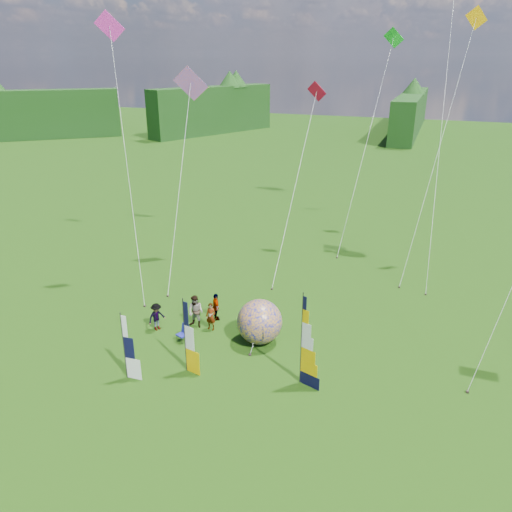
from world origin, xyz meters
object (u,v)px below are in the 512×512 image
(spectator_b, at_px, (196,312))
(feather_banner_main, at_px, (301,340))
(kite_whale, at_px, (445,93))
(side_banner_far, at_px, (124,347))
(bol_inflatable, at_px, (260,322))
(side_banner_left, at_px, (185,337))
(spectator_d, at_px, (216,307))
(spectator_a, at_px, (211,316))
(camp_chair, at_px, (182,334))
(spectator_c, at_px, (157,317))

(spectator_b, bearing_deg, feather_banner_main, -18.01)
(spectator_b, bearing_deg, kite_whale, 56.04)
(side_banner_far, height_order, bol_inflatable, side_banner_far)
(side_banner_left, height_order, side_banner_far, side_banner_left)
(side_banner_far, relative_size, spectator_b, 1.76)
(feather_banner_main, height_order, bol_inflatable, feather_banner_main)
(feather_banner_main, height_order, spectator_b, feather_banner_main)
(feather_banner_main, distance_m, bol_inflatable, 4.12)
(kite_whale, bearing_deg, spectator_d, -109.80)
(feather_banner_main, distance_m, side_banner_far, 8.15)
(side_banner_far, xyz_separation_m, kite_whale, (12.32, 19.35, 10.17))
(side_banner_far, distance_m, spectator_a, 5.78)
(side_banner_left, xyz_separation_m, spectator_a, (-0.53, 3.93, -1.07))
(side_banner_far, distance_m, bol_inflatable, 7.04)
(spectator_b, bearing_deg, spectator_d, 62.12)
(bol_inflatable, height_order, spectator_b, bol_inflatable)
(side_banner_left, bearing_deg, bol_inflatable, 70.08)
(camp_chair, height_order, kite_whale, kite_whale)
(feather_banner_main, height_order, camp_chair, feather_banner_main)
(spectator_a, xyz_separation_m, kite_whale, (10.47, 13.95, 11.03))
(side_banner_far, distance_m, spectator_c, 4.54)
(spectator_d, bearing_deg, spectator_a, 152.76)
(spectator_c, relative_size, spectator_d, 0.97)
(side_banner_far, xyz_separation_m, spectator_d, (1.66, 6.49, -0.84))
(side_banner_far, relative_size, bol_inflatable, 1.40)
(side_banner_left, relative_size, camp_chair, 3.91)
(side_banner_left, relative_size, spectator_b, 1.99)
(kite_whale, bearing_deg, side_banner_far, -102.63)
(feather_banner_main, xyz_separation_m, bol_inflatable, (-2.96, 2.68, -1.05))
(spectator_a, height_order, spectator_b, spectator_b)
(camp_chair, bearing_deg, spectator_a, 84.19)
(spectator_c, bearing_deg, feather_banner_main, -76.65)
(spectator_c, bearing_deg, bol_inflatable, -56.57)
(bol_inflatable, relative_size, camp_chair, 2.49)
(bol_inflatable, height_order, camp_chair, bol_inflatable)
(feather_banner_main, relative_size, spectator_a, 2.80)
(side_banner_left, height_order, camp_chair, side_banner_left)
(feather_banner_main, distance_m, spectator_b, 7.52)
(bol_inflatable, distance_m, camp_chair, 4.15)
(feather_banner_main, bearing_deg, kite_whale, 94.29)
(bol_inflatable, xyz_separation_m, camp_chair, (-3.84, -1.42, -0.71))
(spectator_b, xyz_separation_m, camp_chair, (0.02, -1.66, -0.46))
(bol_inflatable, relative_size, spectator_c, 1.50)
(spectator_b, bearing_deg, side_banner_left, -64.54)
(spectator_a, xyz_separation_m, spectator_b, (-0.91, -0.03, 0.15))
(bol_inflatable, bearing_deg, side_banner_far, -132.99)
(feather_banner_main, relative_size, bol_inflatable, 1.88)
(spectator_a, height_order, spectator_d, spectator_d)
(side_banner_left, xyz_separation_m, bol_inflatable, (2.41, 3.66, -0.68))
(feather_banner_main, height_order, spectator_d, feather_banner_main)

